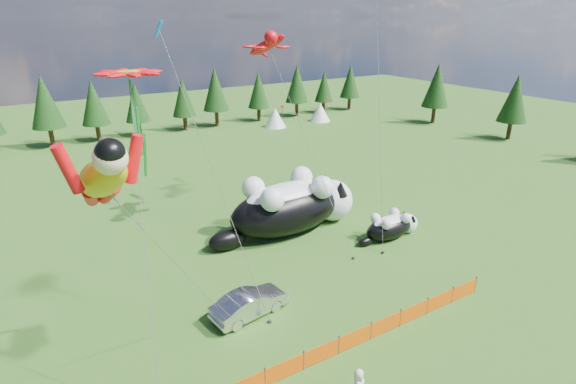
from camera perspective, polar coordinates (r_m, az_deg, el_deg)
The scene contains 11 objects.
ground at distance 24.54m, azimuth 0.02°, elevation -16.73°, with size 160.00×160.00×0.00m, color #0D380A.
safety_fence at distance 22.30m, azimuth 4.27°, elevation -19.75°, with size 22.06×0.06×1.10m.
tree_line at distance 63.31m, azimuth -21.92°, elevation 9.72°, with size 90.00×4.00×8.00m, color black, non-canonical shape.
festival_tents at distance 61.84m, azimuth -10.64°, elevation 8.17°, with size 50.00×3.20×2.80m, color white, non-canonical shape.
cat_large at distance 33.39m, azimuth 0.60°, elevation -1.64°, with size 12.21×4.59×4.41m.
cat_small at distance 33.67m, azimuth 13.04°, elevation -4.19°, with size 5.41×1.97×1.96m.
car at distance 25.03m, azimuth -4.88°, elevation -13.91°, with size 1.52×4.37×1.44m, color silver.
superhero_kite at distance 16.08m, azimuth -22.56°, elevation 1.67°, with size 7.78×6.52×13.06m.
gecko_kite at distance 34.10m, azimuth -2.74°, elevation 18.10°, with size 3.80×12.95×16.27m.
flower_kite at distance 19.20m, azimuth -19.52°, elevation 13.56°, with size 3.56×6.29×13.76m.
diamond_kite_a at distance 22.64m, azimuth -15.44°, elevation 17.71°, with size 3.48×5.17×15.75m.
Camera 1 is at (-10.01, -16.51, 15.15)m, focal length 28.00 mm.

